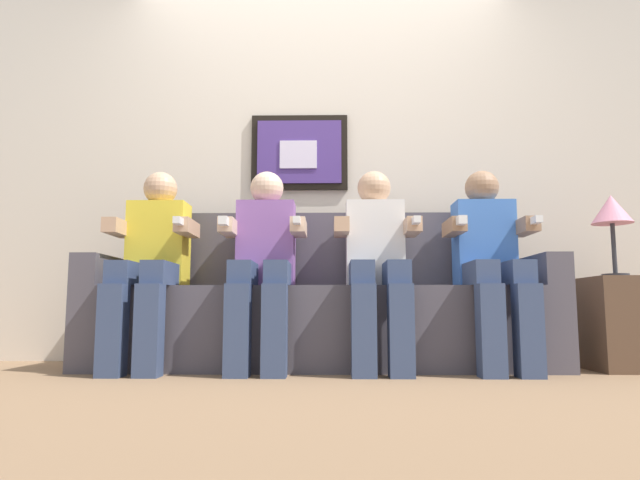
{
  "coord_description": "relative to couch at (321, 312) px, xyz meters",
  "views": [
    {
      "loc": [
        0.05,
        -2.91,
        0.32
      ],
      "look_at": [
        0.0,
        0.15,
        0.7
      ],
      "focal_mm": 31.92,
      "sensor_mm": 36.0,
      "label": 1
    }
  ],
  "objects": [
    {
      "name": "side_table_right",
      "position": [
        1.65,
        -0.11,
        -0.06
      ],
      "size": [
        0.4,
        0.4,
        0.5
      ],
      "color": "brown",
      "rests_on": "ground_plane"
    },
    {
      "name": "person_left_center",
      "position": [
        -0.31,
        -0.17,
        0.29
      ],
      "size": [
        0.46,
        0.56,
        1.11
      ],
      "color": "#8C59A5",
      "rests_on": "ground_plane"
    },
    {
      "name": "couch",
      "position": [
        0.0,
        0.0,
        0.0
      ],
      "size": [
        2.6,
        0.58,
        0.9
      ],
      "color": "#514C56",
      "rests_on": "ground_plane"
    },
    {
      "name": "ground_plane",
      "position": [
        0.0,
        -0.33,
        -0.31
      ],
      "size": [
        6.5,
        6.5,
        0.0
      ],
      "primitive_type": "plane",
      "color": "#8C6B4C"
    },
    {
      "name": "table_lamp",
      "position": [
        1.62,
        -0.09,
        0.55
      ],
      "size": [
        0.22,
        0.22,
        0.46
      ],
      "color": "#333338",
      "rests_on": "side_table_right"
    },
    {
      "name": "person_leftmost",
      "position": [
        -0.92,
        -0.17,
        0.29
      ],
      "size": [
        0.46,
        0.56,
        1.11
      ],
      "color": "yellow",
      "rests_on": "ground_plane"
    },
    {
      "name": "back_wall_assembly",
      "position": [
        -0.0,
        0.44,
        0.99
      ],
      "size": [
        5.0,
        0.1,
        2.6
      ],
      "color": "beige",
      "rests_on": "ground_plane"
    },
    {
      "name": "person_rightmost",
      "position": [
        0.92,
        -0.17,
        0.29
      ],
      "size": [
        0.46,
        0.56,
        1.11
      ],
      "color": "#3F72CC",
      "rests_on": "ground_plane"
    },
    {
      "name": "person_right_center",
      "position": [
        0.31,
        -0.17,
        0.29
      ],
      "size": [
        0.46,
        0.56,
        1.11
      ],
      "color": "white",
      "rests_on": "ground_plane"
    }
  ]
}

